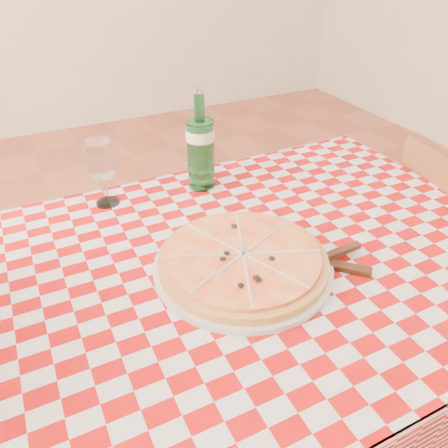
{
  "coord_description": "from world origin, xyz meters",
  "views": [
    {
      "loc": [
        -0.37,
        -0.65,
        1.35
      ],
      "look_at": [
        -0.02,
        0.06,
        0.82
      ],
      "focal_mm": 35.0,
      "sensor_mm": 36.0,
      "label": 1
    }
  ],
  "objects_px": {
    "dining_table": "(243,292)",
    "pizza_plate": "(243,259)",
    "chair_near": "(448,261)",
    "water_bottle": "(200,140)",
    "wine_glass": "(103,173)"
  },
  "relations": [
    {
      "from": "dining_table",
      "to": "water_bottle",
      "type": "relative_size",
      "value": 4.37
    },
    {
      "from": "chair_near",
      "to": "pizza_plate",
      "type": "relative_size",
      "value": 2.25
    },
    {
      "from": "chair_near",
      "to": "water_bottle",
      "type": "xyz_separation_m",
      "value": [
        -0.69,
        0.34,
        0.41
      ]
    },
    {
      "from": "pizza_plate",
      "to": "water_bottle",
      "type": "height_order",
      "value": "water_bottle"
    },
    {
      "from": "pizza_plate",
      "to": "water_bottle",
      "type": "relative_size",
      "value": 1.37
    },
    {
      "from": "wine_glass",
      "to": "water_bottle",
      "type": "bearing_deg",
      "value": -4.8
    },
    {
      "from": "wine_glass",
      "to": "dining_table",
      "type": "bearing_deg",
      "value": -60.01
    },
    {
      "from": "dining_table",
      "to": "wine_glass",
      "type": "bearing_deg",
      "value": 119.99
    },
    {
      "from": "dining_table",
      "to": "pizza_plate",
      "type": "relative_size",
      "value": 3.18
    },
    {
      "from": "chair_near",
      "to": "water_bottle",
      "type": "relative_size",
      "value": 3.08
    },
    {
      "from": "chair_near",
      "to": "wine_glass",
      "type": "height_order",
      "value": "wine_glass"
    },
    {
      "from": "chair_near",
      "to": "wine_glass",
      "type": "xyz_separation_m",
      "value": [
        -0.95,
        0.36,
        0.36
      ]
    },
    {
      "from": "chair_near",
      "to": "pizza_plate",
      "type": "distance_m",
      "value": 0.82
    },
    {
      "from": "dining_table",
      "to": "chair_near",
      "type": "xyz_separation_m",
      "value": [
        0.74,
        0.0,
        -0.17
      ]
    },
    {
      "from": "wine_glass",
      "to": "chair_near",
      "type": "bearing_deg",
      "value": -20.73
    }
  ]
}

